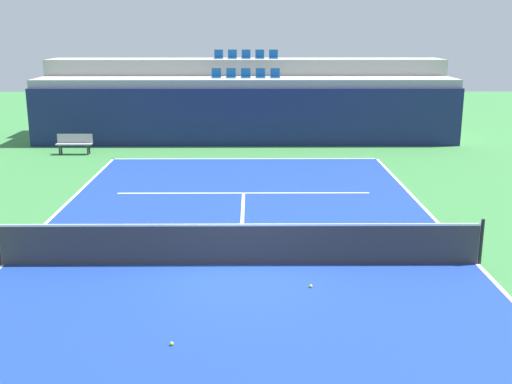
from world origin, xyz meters
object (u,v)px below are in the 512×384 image
(player_bench, at_px, (74,142))
(tennis_ball_2, at_px, (172,344))
(tennis_net, at_px, (240,244))
(tennis_ball_0, at_px, (311,286))

(player_bench, xyz_separation_m, tennis_ball_2, (6.20, -16.86, -0.46))
(player_bench, bearing_deg, tennis_ball_2, -69.80)
(tennis_net, relative_size, player_bench, 7.39)
(tennis_ball_2, bearing_deg, tennis_ball_0, 43.24)
(tennis_net, relative_size, tennis_ball_2, 167.88)
(tennis_net, bearing_deg, tennis_ball_0, -41.92)
(tennis_ball_2, bearing_deg, tennis_net, 73.71)
(tennis_net, distance_m, player_bench, 14.97)
(player_bench, height_order, tennis_ball_2, player_bench)
(tennis_ball_2, bearing_deg, player_bench, 110.20)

